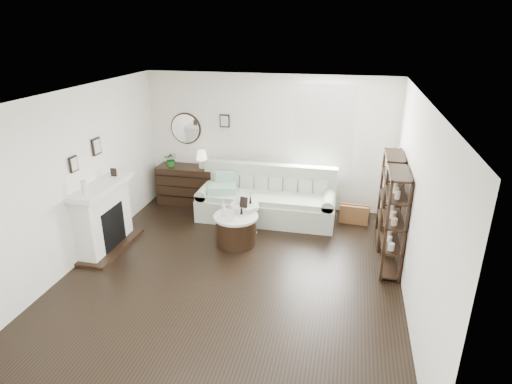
% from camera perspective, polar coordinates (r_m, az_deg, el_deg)
% --- Properties ---
extents(room, '(5.50, 5.50, 5.50)m').
position_cam_1_polar(room, '(8.45, 6.56, 7.85)').
color(room, black).
rests_on(room, ground).
extents(fireplace, '(0.50, 1.40, 1.84)m').
position_cam_1_polar(fireplace, '(7.60, -19.58, -3.38)').
color(fireplace, white).
rests_on(fireplace, ground).
extents(shelf_unit_far, '(0.30, 0.80, 1.60)m').
position_cam_1_polar(shelf_unit_far, '(7.59, 17.37, -0.96)').
color(shelf_unit_far, black).
rests_on(shelf_unit_far, ground).
extents(shelf_unit_near, '(0.30, 0.80, 1.60)m').
position_cam_1_polar(shelf_unit_near, '(6.77, 17.85, -3.82)').
color(shelf_unit_near, black).
rests_on(shelf_unit_near, ground).
extents(sofa, '(2.63, 0.91, 1.02)m').
position_cam_1_polar(sofa, '(8.35, 1.46, -1.29)').
color(sofa, beige).
rests_on(sofa, ground).
extents(quilt, '(0.65, 0.57, 0.14)m').
position_cam_1_polar(quilt, '(8.33, -4.52, 0.50)').
color(quilt, '#2A9A75').
rests_on(quilt, sofa).
extents(suitcase, '(0.55, 0.22, 0.36)m').
position_cam_1_polar(suitcase, '(8.41, 12.95, -2.89)').
color(suitcase, brown).
rests_on(suitcase, ground).
extents(dresser, '(1.21, 0.52, 0.81)m').
position_cam_1_polar(dresser, '(9.16, -9.14, 0.97)').
color(dresser, black).
rests_on(dresser, ground).
extents(table_lamp, '(0.26, 0.26, 0.37)m').
position_cam_1_polar(table_lamp, '(8.85, -7.23, 4.36)').
color(table_lamp, '#F4E8CD').
rests_on(table_lamp, dresser).
extents(potted_plant, '(0.34, 0.32, 0.31)m').
position_cam_1_polar(potted_plant, '(9.05, -11.25, 4.30)').
color(potted_plant, '#1A5D1D').
rests_on(potted_plant, dresser).
extents(drum_table, '(0.77, 0.77, 0.53)m').
position_cam_1_polar(drum_table, '(7.42, -2.67, -4.99)').
color(drum_table, black).
rests_on(drum_table, ground).
extents(pedestal_table, '(0.51, 0.51, 0.62)m').
position_cam_1_polar(pedestal_table, '(7.55, -1.55, -2.00)').
color(pedestal_table, white).
rests_on(pedestal_table, ground).
extents(eiffel_drum, '(0.14, 0.14, 0.20)m').
position_cam_1_polar(eiffel_drum, '(7.29, -1.96, -2.34)').
color(eiffel_drum, black).
rests_on(eiffel_drum, drum_table).
extents(bottle_drum, '(0.06, 0.06, 0.27)m').
position_cam_1_polar(bottle_drum, '(7.23, -4.36, -2.32)').
color(bottle_drum, silver).
rests_on(bottle_drum, drum_table).
extents(card_frame_drum, '(0.14, 0.07, 0.18)m').
position_cam_1_polar(card_frame_drum, '(7.11, -3.53, -3.07)').
color(card_frame_drum, silver).
rests_on(card_frame_drum, drum_table).
extents(eiffel_ped, '(0.13, 0.13, 0.19)m').
position_cam_1_polar(eiffel_ped, '(7.50, -0.76, -0.92)').
color(eiffel_ped, black).
rests_on(eiffel_ped, pedestal_table).
extents(flask_ped, '(0.14, 0.14, 0.27)m').
position_cam_1_polar(flask_ped, '(7.51, -2.19, -0.57)').
color(flask_ped, silver).
rests_on(flask_ped, pedestal_table).
extents(card_frame_ped, '(0.15, 0.08, 0.19)m').
position_cam_1_polar(card_frame_ped, '(7.36, -1.65, -1.38)').
color(card_frame_ped, black).
rests_on(card_frame_ped, pedestal_table).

